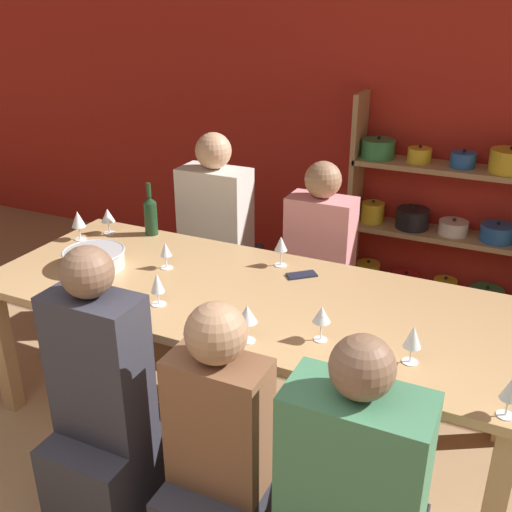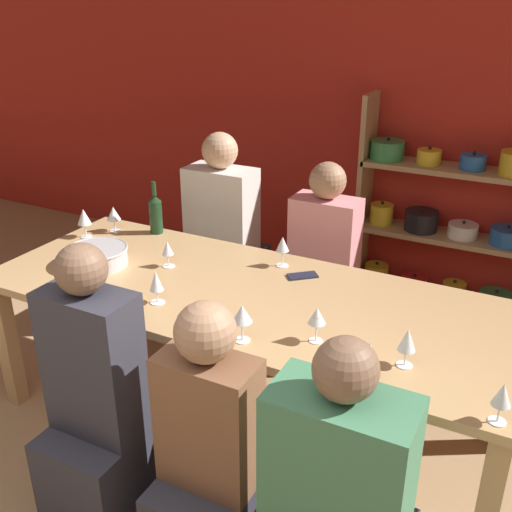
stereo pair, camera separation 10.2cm
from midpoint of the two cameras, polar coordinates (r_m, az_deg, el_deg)
name	(u,v)px [view 2 (the right image)]	position (r m, az deg, el deg)	size (l,w,h in m)	color
wall_back_red	(399,105)	(4.51, 14.09, 13.76)	(8.80, 0.06, 2.70)	red
shelf_unit	(465,227)	(4.41, 19.89, 2.64)	(1.48, 0.30, 1.45)	tan
dining_table	(246,307)	(2.90, 0.10, -4.86)	(2.59, 1.02, 0.77)	tan
mixing_bowl	(97,255)	(3.22, -14.00, 0.04)	(0.32, 0.32, 0.09)	#B7BABC
wine_bottle_green	(156,213)	(3.56, -8.73, 4.03)	(0.08, 0.08, 0.31)	#19381E
wine_glass_empty_a	(407,341)	(2.36, 15.42, -7.79)	(0.07, 0.07, 0.16)	white
wine_glass_white_a	(242,315)	(2.42, -0.12, -5.64)	(0.08, 0.08, 0.16)	white
wine_glass_empty_b	(156,282)	(2.75, -8.45, -2.47)	(0.07, 0.07, 0.16)	white
wine_glass_white_b	(283,245)	(3.09, 3.49, 1.02)	(0.07, 0.07, 0.16)	white
wine_glass_white_c	(168,249)	(3.11, -7.50, 0.63)	(0.07, 0.07, 0.14)	white
wine_glass_red_a	(369,355)	(2.23, 12.04, -9.23)	(0.06, 0.06, 0.17)	white
wine_glass_empty_c	(84,217)	(3.58, -15.29, 3.57)	(0.08, 0.08, 0.17)	white
wine_glass_empty_d	(502,396)	(2.18, 23.68, -12.10)	(0.06, 0.06, 0.15)	white
wine_glass_red_b	(114,214)	(3.64, -12.63, 3.90)	(0.08, 0.08, 0.15)	white
wine_glass_red_c	(317,317)	(2.44, 7.02, -5.77)	(0.07, 0.07, 0.16)	white
cell_phone	(302,276)	(3.02, 5.42, -1.89)	(0.16, 0.15, 0.01)	#1E2338
person_near_a	(102,428)	(2.57, -13.33, -15.68)	(0.37, 0.46, 1.28)	#2D2D38
person_far_a	(222,256)	(3.99, -2.49, 0.02)	(0.44, 0.56, 1.30)	#2D2D38
person_near_b	(211,474)	(2.38, -3.01, -20.04)	(0.36, 0.45, 1.16)	#2D2D38
person_far_b	(322,285)	(3.68, 7.14, -2.77)	(0.39, 0.49, 1.22)	#2D2D38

